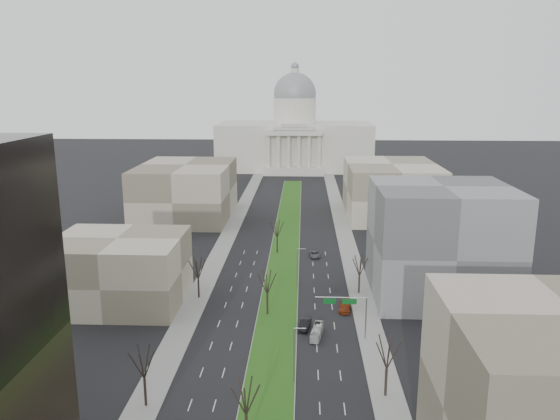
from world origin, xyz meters
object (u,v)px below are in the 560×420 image
(car_red, at_px, (345,306))
(car_grey_far, at_px, (315,254))
(box_van, at_px, (317,332))
(car_black, at_px, (305,324))

(car_red, height_order, car_grey_far, car_red)
(car_red, relative_size, box_van, 0.83)
(car_black, bearing_deg, box_van, -46.74)
(car_red, distance_m, car_grey_far, 34.94)
(car_red, bearing_deg, car_black, -125.62)
(car_black, bearing_deg, car_grey_far, 95.89)
(car_grey_far, xyz_separation_m, box_van, (-0.43, -46.48, 0.23))
(car_red, xyz_separation_m, box_van, (-5.91, -11.98, 0.13))
(car_grey_far, relative_size, box_van, 0.76)
(car_black, xyz_separation_m, box_van, (2.18, -3.24, 0.11))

